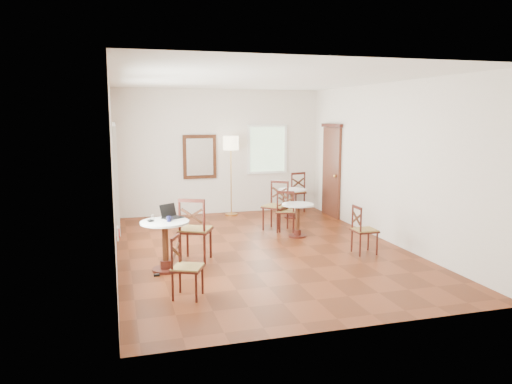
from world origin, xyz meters
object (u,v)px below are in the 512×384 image
at_px(chair_back_a, 294,192).
at_px(chair_near_a, 195,229).
at_px(navy_mug, 169,219).
at_px(cafe_table_near, 165,240).
at_px(chair_near_b, 186,267).
at_px(chair_mid_b, 363,230).
at_px(chair_mid_a, 286,211).
at_px(mouse, 151,220).
at_px(water_glass, 152,218).
at_px(cafe_table_back, 292,200).
at_px(laptop, 171,214).
at_px(cafe_table_mid, 298,216).
at_px(chair_back_b, 276,206).
at_px(power_adapter, 157,275).
at_px(floor_lamp, 231,148).

bearing_deg(chair_back_a, chair_near_a, 36.30).
height_order(chair_near_a, navy_mug, chair_near_a).
bearing_deg(chair_back_a, cafe_table_near, 34.81).
bearing_deg(chair_near_a, chair_near_b, 101.58).
bearing_deg(chair_mid_b, chair_near_a, 84.07).
distance_m(chair_mid_a, mouse, 3.49).
relative_size(mouse, water_glass, 1.00).
distance_m(chair_back_a, water_glass, 5.47).
bearing_deg(chair_mid_a, cafe_table_back, -93.50).
height_order(chair_mid_a, mouse, chair_mid_a).
bearing_deg(laptop, chair_near_a, -11.63).
bearing_deg(laptop, chair_near_b, -122.63).
height_order(cafe_table_mid, chair_mid_b, chair_mid_b).
bearing_deg(navy_mug, water_glass, 166.02).
relative_size(chair_back_b, water_glass, 9.32).
distance_m(cafe_table_near, mouse, 0.38).
xyz_separation_m(chair_mid_a, chair_back_a, (0.93, 1.98, 0.06)).
xyz_separation_m(chair_near_b, power_adapter, (-0.31, 0.99, -0.40)).
distance_m(cafe_table_near, water_glass, 0.40).
bearing_deg(laptop, power_adapter, -155.55).
height_order(chair_near_a, water_glass, chair_near_a).
height_order(chair_mid_b, floor_lamp, floor_lamp).
bearing_deg(water_glass, mouse, 177.75).
bearing_deg(chair_back_b, navy_mug, -93.29).
relative_size(chair_mid_a, power_adapter, 10.20).
height_order(chair_near_a, floor_lamp, floor_lamp).
height_order(chair_near_b, chair_back_b, chair_back_b).
distance_m(chair_mid_b, floor_lamp, 4.33).
bearing_deg(chair_mid_a, floor_lamp, -48.68).
distance_m(chair_mid_b, laptop, 3.33).
bearing_deg(water_glass, floor_lamp, 61.32).
xyz_separation_m(water_glass, power_adapter, (0.02, -0.24, -0.83)).
relative_size(mouse, navy_mug, 1.04).
bearing_deg(water_glass, cafe_table_near, -4.73).
bearing_deg(power_adapter, cafe_table_back, 45.32).
relative_size(chair_near_b, chair_back_b, 0.82).
bearing_deg(chair_mid_b, chair_back_b, 23.07).
bearing_deg(cafe_table_back, chair_mid_b, -87.44).
bearing_deg(laptop, mouse, 179.70).
bearing_deg(mouse, chair_mid_b, -16.84).
distance_m(cafe_table_mid, chair_mid_a, 0.50).
bearing_deg(water_glass, chair_back_a, 46.24).
xyz_separation_m(chair_mid_b, mouse, (-3.62, -0.03, 0.39)).
xyz_separation_m(chair_near_b, mouse, (-0.35, 1.23, 0.39)).
xyz_separation_m(cafe_table_mid, chair_mid_b, (0.67, -1.44, 0.01)).
distance_m(chair_mid_b, chair_back_b, 2.35).
xyz_separation_m(cafe_table_mid, power_adapter, (-2.90, -1.70, -0.39)).
height_order(cafe_table_mid, chair_mid_a, chair_mid_a).
bearing_deg(chair_back_b, water_glass, -96.75).
relative_size(chair_near_a, chair_mid_a, 1.23).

